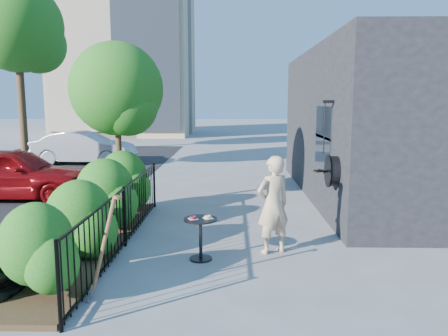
{
  "coord_description": "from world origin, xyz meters",
  "views": [
    {
      "loc": [
        0.45,
        -7.59,
        2.59
      ],
      "look_at": [
        0.26,
        1.6,
        1.2
      ],
      "focal_mm": 35.0,
      "sensor_mm": 36.0,
      "label": 1
    }
  ],
  "objects_px": {
    "patio_tree": "(119,95)",
    "street_tree_far": "(18,32)",
    "cafe_table": "(201,231)",
    "woman": "(273,205)",
    "shovel": "(102,254)",
    "car_red": "(13,173)",
    "car_silver": "(84,148)"
  },
  "relations": [
    {
      "from": "patio_tree",
      "to": "street_tree_far",
      "type": "distance_m",
      "value": 13.95
    },
    {
      "from": "cafe_table",
      "to": "woman",
      "type": "xyz_separation_m",
      "value": [
        1.22,
        0.37,
        0.36
      ]
    },
    {
      "from": "woman",
      "to": "shovel",
      "type": "height_order",
      "value": "woman"
    },
    {
      "from": "woman",
      "to": "cafe_table",
      "type": "bearing_deg",
      "value": -9.81
    },
    {
      "from": "car_red",
      "to": "cafe_table",
      "type": "bearing_deg",
      "value": -130.16
    },
    {
      "from": "cafe_table",
      "to": "woman",
      "type": "bearing_deg",
      "value": 16.95
    },
    {
      "from": "shovel",
      "to": "car_silver",
      "type": "relative_size",
      "value": 0.35
    },
    {
      "from": "street_tree_far",
      "to": "cafe_table",
      "type": "relative_size",
      "value": 11.08
    },
    {
      "from": "shovel",
      "to": "cafe_table",
      "type": "bearing_deg",
      "value": 52.52
    },
    {
      "from": "cafe_table",
      "to": "shovel",
      "type": "height_order",
      "value": "shovel"
    },
    {
      "from": "shovel",
      "to": "street_tree_far",
      "type": "bearing_deg",
      "value": 118.26
    },
    {
      "from": "woman",
      "to": "car_silver",
      "type": "distance_m",
      "value": 12.83
    },
    {
      "from": "woman",
      "to": "car_red",
      "type": "xyz_separation_m",
      "value": [
        -6.58,
        4.1,
        -0.15
      ]
    },
    {
      "from": "shovel",
      "to": "car_red",
      "type": "distance_m",
      "value": 7.32
    },
    {
      "from": "street_tree_far",
      "to": "shovel",
      "type": "distance_m",
      "value": 19.07
    },
    {
      "from": "car_silver",
      "to": "patio_tree",
      "type": "bearing_deg",
      "value": -152.52
    },
    {
      "from": "shovel",
      "to": "car_red",
      "type": "relative_size",
      "value": 0.35
    },
    {
      "from": "street_tree_far",
      "to": "woman",
      "type": "distance_m",
      "value": 18.74
    },
    {
      "from": "cafe_table",
      "to": "patio_tree",
      "type": "bearing_deg",
      "value": 122.31
    },
    {
      "from": "woman",
      "to": "patio_tree",
      "type": "bearing_deg",
      "value": -68.74
    },
    {
      "from": "cafe_table",
      "to": "car_red",
      "type": "distance_m",
      "value": 6.98
    },
    {
      "from": "street_tree_far",
      "to": "car_silver",
      "type": "distance_m",
      "value": 7.5
    },
    {
      "from": "street_tree_far",
      "to": "cafe_table",
      "type": "bearing_deg",
      "value": -56.0
    },
    {
      "from": "car_red",
      "to": "car_silver",
      "type": "relative_size",
      "value": 0.98
    },
    {
      "from": "patio_tree",
      "to": "car_silver",
      "type": "height_order",
      "value": "patio_tree"
    },
    {
      "from": "street_tree_far",
      "to": "woman",
      "type": "relative_size",
      "value": 4.87
    },
    {
      "from": "street_tree_far",
      "to": "car_silver",
      "type": "relative_size",
      "value": 1.97
    },
    {
      "from": "street_tree_far",
      "to": "cafe_table",
      "type": "height_order",
      "value": "street_tree_far"
    },
    {
      "from": "woman",
      "to": "car_silver",
      "type": "xyz_separation_m",
      "value": [
        -6.94,
        10.79,
        -0.16
      ]
    },
    {
      "from": "patio_tree",
      "to": "street_tree_far",
      "type": "xyz_separation_m",
      "value": [
        -7.7,
        11.2,
        3.15
      ]
    },
    {
      "from": "patio_tree",
      "to": "woman",
      "type": "xyz_separation_m",
      "value": [
        3.38,
        -3.04,
        -1.91
      ]
    },
    {
      "from": "street_tree_far",
      "to": "car_silver",
      "type": "height_order",
      "value": "street_tree_far"
    }
  ]
}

